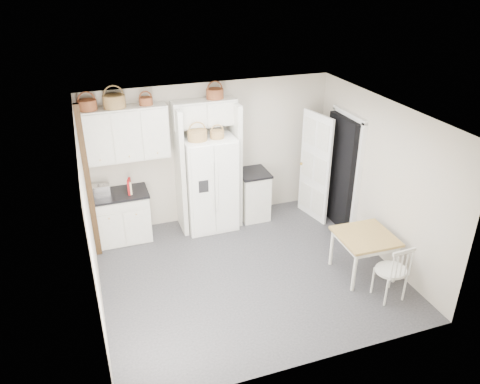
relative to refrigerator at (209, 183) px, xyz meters
name	(u,v)px	position (x,y,z in m)	size (l,w,h in m)	color
floor	(248,273)	(0.15, -1.64, -0.87)	(4.50, 4.50, 0.00)	#2C2B32
ceiling	(250,115)	(0.15, -1.64, 1.73)	(4.50, 4.50, 0.00)	white
wall_back	(211,153)	(0.15, 0.36, 0.43)	(4.50, 4.50, 0.00)	#C2B29C
wall_left	(90,226)	(-2.10, -1.64, 0.43)	(4.00, 4.00, 0.00)	#C2B29C
wall_right	(380,179)	(2.40, -1.64, 0.43)	(4.00, 4.00, 0.00)	#C2B29C
refrigerator	(209,183)	(0.00, 0.00, 0.00)	(0.90, 0.72, 1.74)	white
base_cab_left	(122,217)	(-1.59, 0.06, -0.44)	(0.94, 0.59, 0.87)	silver
base_cab_right	(253,195)	(0.86, 0.06, -0.42)	(0.51, 0.61, 0.90)	silver
dining_table	(363,254)	(1.85, -2.23, -0.52)	(0.83, 0.83, 0.69)	olive
windsor_chair	(391,270)	(1.89, -2.87, -0.40)	(0.46, 0.42, 0.94)	silver
counter_left	(119,194)	(-1.59, 0.06, 0.02)	(0.98, 0.63, 0.04)	black
counter_right	(253,173)	(0.86, 0.06, 0.05)	(0.55, 0.66, 0.04)	black
toaster	(102,190)	(-1.86, 0.04, 0.13)	(0.28, 0.16, 0.19)	silver
cookbook_red	(129,186)	(-1.41, -0.02, 0.17)	(0.04, 0.18, 0.26)	#9B0F10
cookbook_cream	(130,187)	(-1.41, -0.02, 0.15)	(0.03, 0.15, 0.23)	beige
basket_upper_a	(87,105)	(-1.89, 0.19, 1.56)	(0.29, 0.29, 0.17)	maroon
basket_upper_b	(114,101)	(-1.47, 0.19, 1.58)	(0.35, 0.35, 0.21)	brown
basket_upper_c	(146,101)	(-0.97, 0.19, 1.54)	(0.22, 0.22, 0.13)	maroon
basket_bridge_b	(215,94)	(0.20, 0.19, 1.56)	(0.30, 0.30, 0.17)	maroon
basket_fridge_a	(197,135)	(-0.21, -0.10, 0.96)	(0.33, 0.33, 0.18)	brown
basket_fridge_b	(217,134)	(0.14, -0.10, 0.94)	(0.24, 0.24, 0.13)	brown
upper_cabinet	(126,134)	(-1.35, 0.19, 1.03)	(1.40, 0.34, 0.90)	silver
bridge_cabinet	(204,113)	(0.00, 0.19, 1.25)	(1.12, 0.34, 0.45)	silver
fridge_panel_left	(180,171)	(-0.51, 0.06, 0.28)	(0.08, 0.60, 2.30)	silver
fridge_panel_right	(235,164)	(0.51, 0.06, 0.28)	(0.08, 0.60, 2.30)	silver
trim_post	(89,184)	(-2.05, -0.29, 0.43)	(0.09, 0.09, 2.60)	black
doorway_void	(341,172)	(2.31, -0.64, 0.15)	(0.18, 0.85, 2.05)	black
door_slab	(315,167)	(1.95, -0.31, 0.15)	(0.80, 0.04, 2.05)	white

